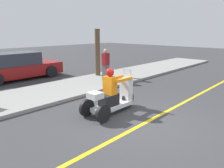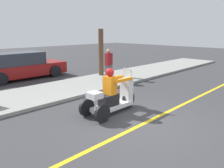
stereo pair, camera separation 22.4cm
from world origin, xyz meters
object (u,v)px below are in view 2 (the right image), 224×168
(motorcycle_trike, at_px, (112,97))
(tree_trunk, at_px, (101,52))
(spectator_with_child, at_px, (109,65))
(parked_car_lot_center, at_px, (21,66))

(motorcycle_trike, height_order, tree_trunk, tree_trunk)
(spectator_with_child, height_order, tree_trunk, tree_trunk)
(spectator_with_child, height_order, parked_car_lot_center, spectator_with_child)
(spectator_with_child, distance_m, tree_trunk, 1.42)
(motorcycle_trike, relative_size, parked_car_lot_center, 0.46)
(motorcycle_trike, relative_size, tree_trunk, 0.82)
(motorcycle_trike, bearing_deg, parked_car_lot_center, 88.71)
(parked_car_lot_center, bearing_deg, motorcycle_trike, -91.29)
(tree_trunk, bearing_deg, parked_car_lot_center, 140.07)
(spectator_with_child, xyz_separation_m, parked_car_lot_center, (-2.73, 3.96, -0.19))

